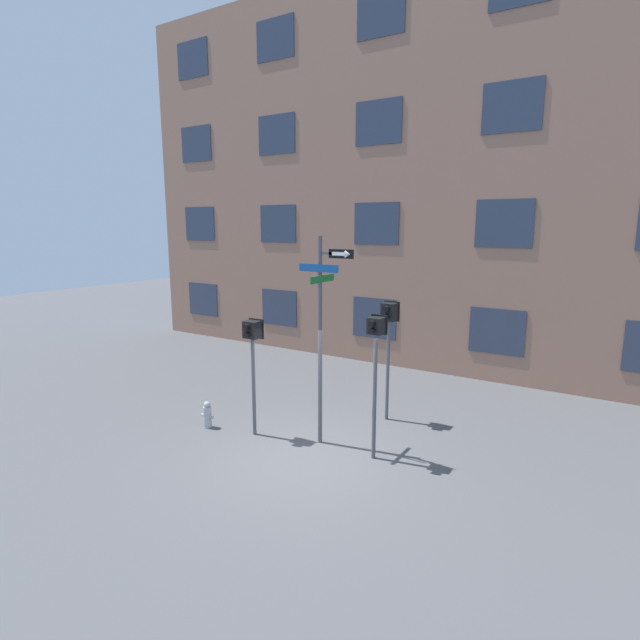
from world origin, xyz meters
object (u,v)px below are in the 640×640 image
pedestrian_signal_left (252,344)px  fire_hydrant (207,415)px  pedestrian_signal_right (375,352)px  street_sign_pole (322,325)px  pedestrian_signal_across (389,327)px

pedestrian_signal_left → fire_hydrant: pedestrian_signal_left is taller
pedestrian_signal_right → fire_hydrant: bearing=-170.5°
street_sign_pole → pedestrian_signal_across: 2.09m
pedestrian_signal_right → pedestrian_signal_across: 2.12m
street_sign_pole → pedestrian_signal_left: street_sign_pole is taller
pedestrian_signal_left → pedestrian_signal_across: (2.14, 2.41, 0.20)m
street_sign_pole → pedestrian_signal_across: (0.61, 1.97, -0.32)m
street_sign_pole → pedestrian_signal_left: 1.67m
street_sign_pole → pedestrian_signal_right: size_ratio=1.51×
pedestrian_signal_across → fire_hydrant: 4.71m
street_sign_pole → pedestrian_signal_across: size_ratio=1.54×
street_sign_pole → pedestrian_signal_left: bearing=-164.1°
street_sign_pole → pedestrian_signal_right: 1.31m
pedestrian_signal_right → pedestrian_signal_across: (-0.65, 2.02, 0.06)m
pedestrian_signal_right → pedestrian_signal_across: size_ratio=1.02×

